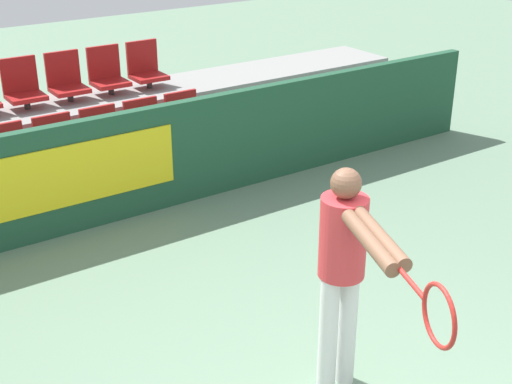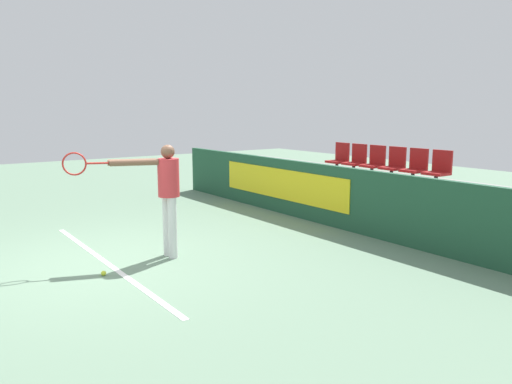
{
  "view_description": "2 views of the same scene",
  "coord_description": "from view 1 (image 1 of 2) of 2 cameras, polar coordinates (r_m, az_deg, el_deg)",
  "views": [
    {
      "loc": [
        -2.49,
        -2.09,
        3.3
      ],
      "look_at": [
        0.33,
        2.05,
        1.05
      ],
      "focal_mm": 50.0,
      "sensor_mm": 36.0,
      "label": 1
    },
    {
      "loc": [
        6.75,
        -2.2,
        2.15
      ],
      "look_at": [
        0.4,
        2.36,
        0.85
      ],
      "focal_mm": 35.0,
      "sensor_mm": 36.0,
      "label": 2
    }
  ],
  "objects": [
    {
      "name": "tennis_player",
      "position": [
        4.59,
        7.23,
        -5.77
      ],
      "size": [
        0.67,
        1.5,
        1.65
      ],
      "rotation": [
        0.0,
        0.0,
        -0.36
      ],
      "color": "silver",
      "rests_on": "ground"
    },
    {
      "name": "stadium_chair_8",
      "position": [
        8.59,
        -18.15,
        7.97
      ],
      "size": [
        0.41,
        0.37,
        0.56
      ],
      "color": "#333333",
      "rests_on": "bleacher_tier_middle"
    },
    {
      "name": "stadium_chair_1",
      "position": [
        7.7,
        -19.2,
        2.69
      ],
      "size": [
        0.41,
        0.37,
        0.56
      ],
      "color": "#333333",
      "rests_on": "bleacher_tier_front"
    },
    {
      "name": "bleacher_tier_middle",
      "position": [
        8.74,
        -15.76,
        4.0
      ],
      "size": [
        9.73,
        0.97,
        0.84
      ],
      "color": "gray",
      "rests_on": "ground"
    },
    {
      "name": "stadium_chair_5",
      "position": [
        8.4,
        -5.71,
        5.7
      ],
      "size": [
        0.41,
        0.37,
        0.56
      ],
      "color": "#333333",
      "rests_on": "bleacher_tier_front"
    },
    {
      "name": "bleacher_tier_front",
      "position": [
        7.96,
        -13.25,
        0.65
      ],
      "size": [
        9.73,
        0.97,
        0.42
      ],
      "color": "gray",
      "rests_on": "ground"
    },
    {
      "name": "stadium_chair_4",
      "position": [
        8.18,
        -8.86,
        5.02
      ],
      "size": [
        0.41,
        0.37,
        0.56
      ],
      "color": "#333333",
      "rests_on": "bleacher_tier_front"
    },
    {
      "name": "barrier_wall",
      "position": [
        7.32,
        -12.1,
        1.69
      ],
      "size": [
        10.13,
        0.14,
        1.13
      ],
      "color": "#1E4C33",
      "rests_on": "ground"
    },
    {
      "name": "stadium_chair_2",
      "position": [
        7.83,
        -15.63,
        3.51
      ],
      "size": [
        0.41,
        0.37,
        0.56
      ],
      "color": "#333333",
      "rests_on": "bleacher_tier_front"
    },
    {
      "name": "stadium_chair_10",
      "position": [
        8.91,
        -11.81,
        9.22
      ],
      "size": [
        0.41,
        0.37,
        0.56
      ],
      "color": "#333333",
      "rests_on": "bleacher_tier_middle"
    },
    {
      "name": "stadium_chair_11",
      "position": [
        9.11,
        -8.81,
        9.77
      ],
      "size": [
        0.41,
        0.37,
        0.56
      ],
      "color": "#333333",
      "rests_on": "bleacher_tier_middle"
    },
    {
      "name": "stadium_chair_9",
      "position": [
        8.73,
        -14.92,
        8.62
      ],
      "size": [
        0.41,
        0.37,
        0.56
      ],
      "color": "#333333",
      "rests_on": "bleacher_tier_middle"
    },
    {
      "name": "stadium_chair_3",
      "position": [
        7.99,
        -12.17,
        4.29
      ],
      "size": [
        0.41,
        0.37,
        0.56
      ],
      "color": "#333333",
      "rests_on": "bleacher_tier_front"
    }
  ]
}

